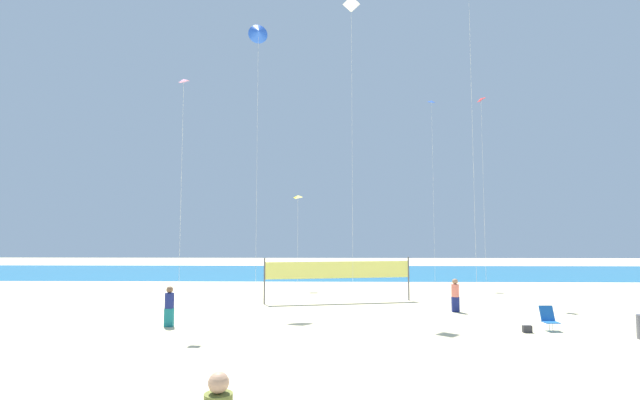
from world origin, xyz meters
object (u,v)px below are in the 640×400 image
object	(u,v)px
kite_blue_diamond	(432,105)
kite_white_diamond	(351,8)
kite_yellow_diamond	(298,197)
kite_blue_delta	(258,33)
beach_handbag	(527,329)
volleyball_net	(339,272)
beachgoer_coral_shirt	(455,294)
kite_red_diamond	(481,106)
beachgoer_navy_shirt	(169,305)
folding_beach_chair	(549,318)
kite_pink_diamond	(183,89)

from	to	relation	value
kite_blue_diamond	kite_white_diamond	distance (m)	13.41
kite_yellow_diamond	kite_blue_delta	world-z (taller)	kite_blue_delta
beach_handbag	volleyball_net	bearing A→B (deg)	131.52
beachgoer_coral_shirt	kite_blue_diamond	world-z (taller)	kite_blue_diamond
kite_yellow_diamond	kite_red_diamond	world-z (taller)	kite_red_diamond
kite_blue_diamond	kite_blue_delta	xyz separation A→B (m)	(-11.96, -10.18, 1.30)
beachgoer_navy_shirt	volleyball_net	xyz separation A→B (m)	(6.77, 6.88, 0.80)
folding_beach_chair	kite_red_diamond	world-z (taller)	kite_red_diamond
beachgoer_navy_shirt	kite_red_diamond	distance (m)	20.13
folding_beach_chair	kite_yellow_diamond	bearing A→B (deg)	137.89
kite_blue_delta	volleyball_net	bearing A→B (deg)	0.25
beachgoer_coral_shirt	beachgoer_navy_shirt	distance (m)	12.78
kite_blue_delta	kite_white_diamond	world-z (taller)	kite_white_diamond
beachgoer_navy_shirt	kite_red_diamond	bearing A→B (deg)	-8.32
beachgoer_coral_shirt	kite_red_diamond	bearing A→B (deg)	-129.90
volleyball_net	kite_pink_diamond	world-z (taller)	kite_pink_diamond
beachgoer_navy_shirt	volleyball_net	world-z (taller)	volleyball_net
folding_beach_chair	beach_handbag	bearing A→B (deg)	-144.42
volleyball_net	kite_blue_diamond	xyz separation A→B (m)	(7.46, 10.16, 12.09)
volleyball_net	kite_yellow_diamond	world-z (taller)	kite_yellow_diamond
beach_handbag	kite_blue_delta	size ratio (longest dim) A/B	0.02
volleyball_net	kite_yellow_diamond	distance (m)	8.56
beachgoer_coral_shirt	kite_white_diamond	world-z (taller)	kite_white_diamond
kite_yellow_diamond	kite_pink_diamond	bearing A→B (deg)	-108.10
volleyball_net	kite_yellow_diamond	size ratio (longest dim) A/B	1.22
kite_blue_diamond	kite_white_diamond	size ratio (longest dim) A/B	0.87
beachgoer_navy_shirt	kite_blue_delta	bearing A→B (deg)	34.50
beachgoer_navy_shirt	kite_blue_diamond	bearing A→B (deg)	12.96
kite_blue_delta	kite_pink_diamond	bearing A→B (deg)	-111.66
kite_blue_diamond	folding_beach_chair	bearing A→B (deg)	-88.84
volleyball_net	kite_yellow_diamond	xyz separation A→B (m)	(-2.72, 6.68, 4.61)
beachgoer_coral_shirt	volleyball_net	bearing A→B (deg)	-36.38
kite_blue_delta	kite_white_diamond	size ratio (longest dim) A/B	0.96
volleyball_net	kite_white_diamond	world-z (taller)	kite_white_diamond
beachgoer_coral_shirt	kite_pink_diamond	world-z (taller)	kite_pink_diamond
kite_yellow_diamond	kite_pink_diamond	distance (m)	13.62
kite_red_diamond	kite_blue_diamond	bearing A→B (deg)	95.89
folding_beach_chair	kite_blue_diamond	world-z (taller)	kite_blue_diamond
folding_beach_chair	volleyball_net	size ratio (longest dim) A/B	0.11
volleyball_net	kite_blue_diamond	distance (m)	17.46
beach_handbag	kite_pink_diamond	distance (m)	16.84
beachgoer_coral_shirt	folding_beach_chair	bearing A→B (deg)	113.04
volleyball_net	beach_handbag	bearing A→B (deg)	-48.48
beachgoer_navy_shirt	kite_white_diamond	size ratio (longest dim) A/B	0.10
kite_blue_diamond	kite_red_diamond	size ratio (longest dim) A/B	1.21
beach_handbag	kite_white_diamond	xyz separation A→B (m)	(-6.09, 6.43, 15.65)
kite_blue_diamond	kite_blue_delta	distance (m)	15.76
kite_yellow_diamond	beachgoer_navy_shirt	bearing A→B (deg)	-106.66
volleyball_net	beachgoer_coral_shirt	bearing A→B (deg)	-29.46
kite_white_diamond	folding_beach_chair	bearing A→B (deg)	-40.00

